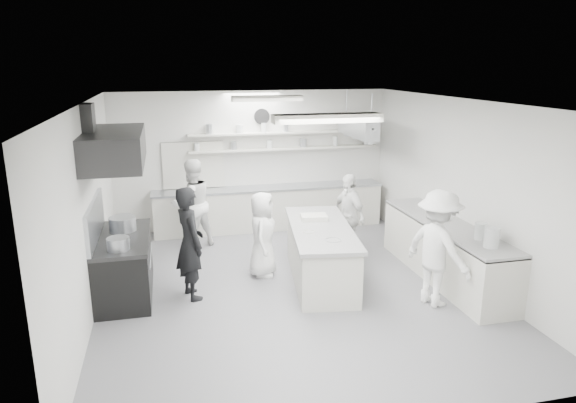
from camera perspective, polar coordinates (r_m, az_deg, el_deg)
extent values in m
cube|color=slate|center=(8.58, 0.28, -9.56)|extent=(6.00, 7.00, 0.02)
cube|color=silver|center=(7.82, 0.30, 11.00)|extent=(6.00, 7.00, 0.02)
cube|color=silver|center=(11.42, -3.89, 4.59)|extent=(6.00, 0.04, 3.00)
cube|color=silver|center=(4.93, 10.12, -9.89)|extent=(6.00, 0.04, 3.00)
cube|color=silver|center=(7.94, -21.25, -1.06)|extent=(0.04, 7.00, 3.00)
cube|color=silver|center=(9.23, 18.69, 1.33)|extent=(0.04, 7.00, 3.00)
cube|color=black|center=(8.60, -17.60, -6.92)|extent=(0.80, 1.80, 0.90)
cube|color=#29292A|center=(8.11, -18.66, 5.66)|extent=(0.85, 2.00, 0.50)
cube|color=silver|center=(11.42, -2.06, -0.74)|extent=(5.00, 0.60, 0.92)
cube|color=silver|center=(11.39, -0.31, 5.87)|extent=(4.20, 0.26, 0.04)
cube|color=silver|center=(11.34, -0.31, 7.62)|extent=(4.20, 0.26, 0.04)
cube|color=black|center=(11.27, -10.41, 3.98)|extent=(1.30, 0.04, 1.00)
cylinder|color=white|center=(11.28, -2.93, 9.35)|extent=(0.32, 0.05, 0.32)
cube|color=silver|center=(9.18, 16.95, -5.33)|extent=(0.74, 3.30, 0.94)
cube|color=#ACB0B7|center=(10.77, 7.70, 8.17)|extent=(0.30, 1.60, 0.40)
cube|color=silver|center=(6.10, 4.37, 9.16)|extent=(1.30, 0.25, 0.10)
cube|color=silver|center=(9.58, -2.30, 11.30)|extent=(1.30, 0.25, 0.10)
cube|color=silver|center=(8.74, 3.60, -5.88)|extent=(1.24, 2.52, 0.89)
cylinder|color=#ACB0B7|center=(8.69, -17.79, -2.52)|extent=(0.42, 0.42, 0.27)
imported|color=black|center=(8.09, -10.78, -4.54)|extent=(0.59, 0.74, 1.78)
imported|color=white|center=(10.32, -10.55, -0.24)|extent=(1.07, 0.98, 1.77)
imported|color=white|center=(8.84, -2.84, -3.62)|extent=(0.66, 0.83, 1.47)
imported|color=white|center=(9.75, 6.69, -1.54)|extent=(0.61, 1.00, 1.60)
imported|color=white|center=(8.03, 16.21, -5.00)|extent=(1.01, 1.31, 1.78)
imported|color=#ACB0B7|center=(7.96, 5.02, -4.42)|extent=(0.28, 0.28, 0.06)
imported|color=silver|center=(8.31, 2.33, -3.52)|extent=(0.20, 0.20, 0.06)
imported|color=silver|center=(9.42, 16.89, -1.59)|extent=(0.31, 0.31, 0.06)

